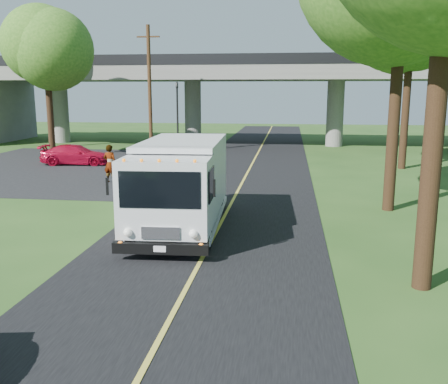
% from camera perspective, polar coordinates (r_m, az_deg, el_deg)
% --- Properties ---
extents(ground, '(120.00, 120.00, 0.00)m').
position_cam_1_polar(ground, '(11.81, -4.50, -11.32)').
color(ground, '#264719').
rests_on(ground, ground).
extents(road, '(7.00, 90.00, 0.02)m').
position_cam_1_polar(road, '(21.26, 1.07, -0.89)').
color(road, black).
rests_on(road, ground).
extents(parking_lot, '(16.00, 18.00, 0.01)m').
position_cam_1_polar(parking_lot, '(31.91, -17.27, 2.76)').
color(parking_lot, black).
rests_on(parking_lot, ground).
extents(lane_line, '(0.12, 90.00, 0.01)m').
position_cam_1_polar(lane_line, '(21.26, 1.07, -0.83)').
color(lane_line, gold).
rests_on(lane_line, road).
extents(overpass, '(54.00, 10.00, 7.30)m').
position_cam_1_polar(overpass, '(42.70, 4.48, 11.46)').
color(overpass, slate).
rests_on(overpass, ground).
extents(traffic_signal, '(0.18, 0.22, 5.20)m').
position_cam_1_polar(traffic_signal, '(37.60, -5.35, 9.37)').
color(traffic_signal, black).
rests_on(traffic_signal, ground).
extents(utility_pole, '(1.60, 0.26, 9.00)m').
position_cam_1_polar(utility_pole, '(36.00, -8.49, 11.42)').
color(utility_pole, '#472D19').
rests_on(utility_pole, ground).
extents(tree_right_far, '(5.77, 5.67, 10.99)m').
position_cam_1_polar(tree_right_far, '(31.46, 21.12, 17.58)').
color(tree_right_far, '#382314').
rests_on(tree_right_far, ground).
extents(tree_left_lot, '(5.60, 5.50, 10.50)m').
position_cam_1_polar(tree_left_lot, '(36.40, -19.60, 16.12)').
color(tree_left_lot, '#382314').
rests_on(tree_left_lot, ground).
extents(tree_left_far, '(5.26, 5.16, 9.89)m').
position_cam_1_polar(tree_left_far, '(43.06, -19.53, 14.71)').
color(tree_left_far, '#382314').
rests_on(tree_left_far, ground).
extents(step_van, '(2.92, 7.13, 2.94)m').
position_cam_1_polar(step_van, '(16.59, -4.97, 1.13)').
color(step_van, silver).
rests_on(step_van, ground).
extents(red_sedan, '(4.48, 2.23, 1.25)m').
position_cam_1_polar(red_sedan, '(32.74, -16.57, 4.11)').
color(red_sedan, '#B50B29').
rests_on(red_sedan, ground).
extents(pedestrian, '(0.78, 0.58, 1.93)m').
position_cam_1_polar(pedestrian, '(25.79, -12.89, 3.18)').
color(pedestrian, gray).
rests_on(pedestrian, ground).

